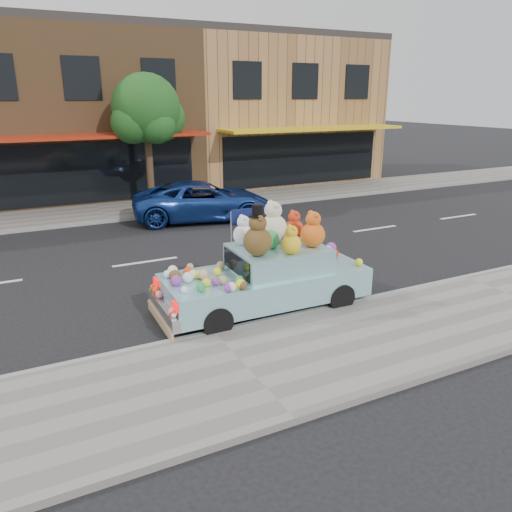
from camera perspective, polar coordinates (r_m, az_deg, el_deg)
ground at (r=14.07m, az=-12.53°, el=-0.68°), size 120.00×120.00×0.00m
near_sidewalk at (r=8.41m, az=-0.93°, el=-13.03°), size 60.00×3.00×0.12m
far_sidewalk at (r=20.22m, az=-17.23°, el=4.76°), size 60.00×3.00×0.12m
near_kerb at (r=9.61m, az=-4.87°, el=-8.85°), size 60.00×0.12×0.13m
far_kerb at (r=18.77m, az=-16.42°, el=3.87°), size 60.00×0.12×0.13m
storefront_mid at (r=25.18m, az=-20.29°, el=15.17°), size 10.00×9.80×7.30m
storefront_right at (r=28.22m, az=1.08°, el=16.40°), size 10.00×9.80×7.30m
street_tree at (r=20.23m, az=-12.39°, el=15.56°), size 3.00×2.70×5.22m
car_blue at (r=18.43m, az=-6.07°, el=6.30°), size 5.46×3.38×1.41m
art_car at (r=10.53m, az=1.29°, el=-1.85°), size 4.52×1.86×2.38m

